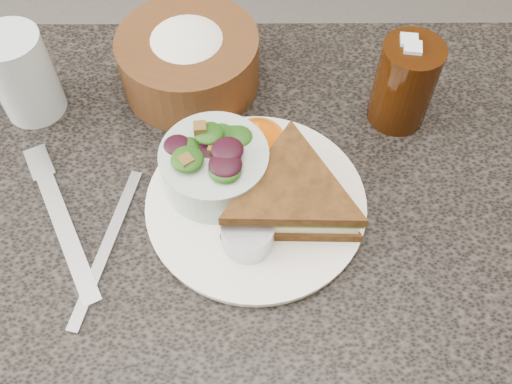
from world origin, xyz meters
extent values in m
cube|color=black|center=(0.00, 0.00, 0.38)|extent=(1.00, 0.70, 0.75)
cylinder|color=white|center=(0.05, 0.03, 0.76)|extent=(0.25, 0.25, 0.01)
cylinder|color=#A4A8B0|center=(0.04, -0.03, 0.78)|extent=(0.07, 0.07, 0.03)
cone|color=orange|center=(0.05, 0.12, 0.78)|extent=(0.08, 0.08, 0.03)
cube|color=#B5B6B7|center=(-0.17, 0.00, 0.75)|extent=(0.11, 0.20, 0.01)
cube|color=#93969A|center=(-0.12, -0.02, 0.75)|extent=(0.06, 0.20, 0.00)
cylinder|color=silver|center=(-0.24, 0.19, 0.81)|extent=(0.09, 0.09, 0.12)
camera|label=1|loc=(0.04, -0.33, 1.32)|focal=40.00mm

